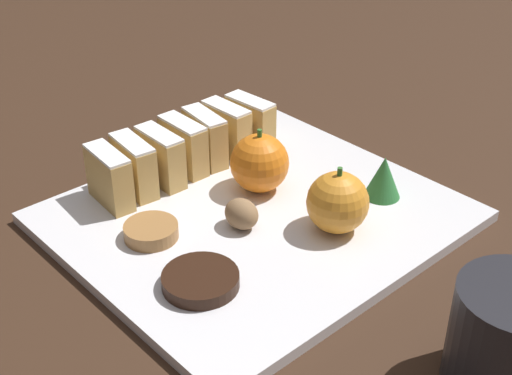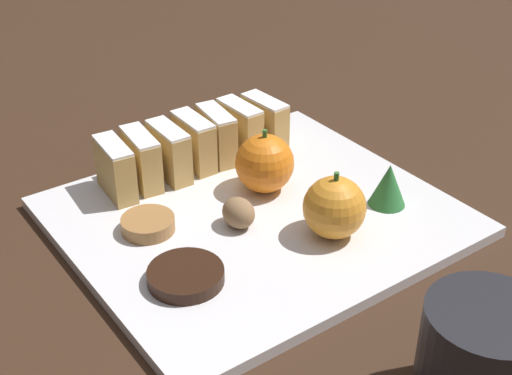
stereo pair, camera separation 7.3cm
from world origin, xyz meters
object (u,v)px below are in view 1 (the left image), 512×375
object	(u,v)px
orange_near	(338,202)
orange_far	(260,163)
chocolate_cookie	(201,280)
walnut	(242,214)

from	to	relation	value
orange_near	orange_far	world-z (taller)	orange_far
orange_near	chocolate_cookie	size ratio (longest dim) A/B	1.01
walnut	orange_near	bearing A→B (deg)	45.50
orange_near	walnut	size ratio (longest dim) A/B	1.87
orange_near	walnut	distance (m)	0.10
walnut	chocolate_cookie	xyz separation A→B (m)	(0.05, -0.09, -0.01)
walnut	chocolate_cookie	distance (m)	0.10
walnut	chocolate_cookie	size ratio (longest dim) A/B	0.54
walnut	chocolate_cookie	bearing A→B (deg)	-62.66
orange_far	walnut	xyz separation A→B (m)	(0.04, -0.06, -0.02)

